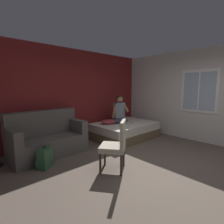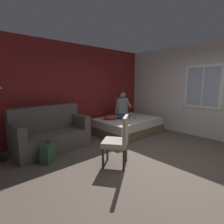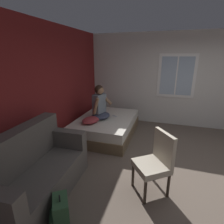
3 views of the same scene
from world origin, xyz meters
TOP-DOWN VIEW (x-y plane):
  - ground_plane at (0.00, 0.00)m, footprint 40.00×40.00m
  - wall_back_accent at (0.00, 3.05)m, footprint 9.80×0.16m
  - wall_side_with_window at (2.48, 0.00)m, footprint 0.19×7.34m
  - bed at (1.08, 2.10)m, footprint 1.97×1.42m
  - couch at (-1.30, 2.39)m, footprint 1.73×0.89m
  - side_chair at (-0.67, 0.69)m, footprint 0.64×0.64m
  - person_seated at (0.97, 2.23)m, footprint 0.63×0.57m
  - backpack at (-1.64, 1.74)m, footprint 0.35×0.34m
  - throw_pillow at (0.60, 2.33)m, footprint 0.56×0.47m
  - cell_phone at (1.24, 1.91)m, footprint 0.14×0.16m

SIDE VIEW (x-z plane):
  - ground_plane at x=0.00m, z-range 0.00..0.00m
  - backpack at x=-1.64m, z-range -0.04..0.42m
  - bed at x=1.08m, z-range 0.00..0.48m
  - couch at x=-1.30m, z-range -0.13..0.91m
  - cell_phone at x=1.24m, z-range 0.48..0.49m
  - side_chair at x=-0.67m, z-range 0.04..1.02m
  - throw_pillow at x=0.60m, z-range 0.48..0.62m
  - person_seated at x=0.97m, z-range 0.40..1.27m
  - wall_back_accent at x=0.00m, z-range 0.00..2.70m
  - wall_side_with_window at x=2.48m, z-range 0.00..2.70m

